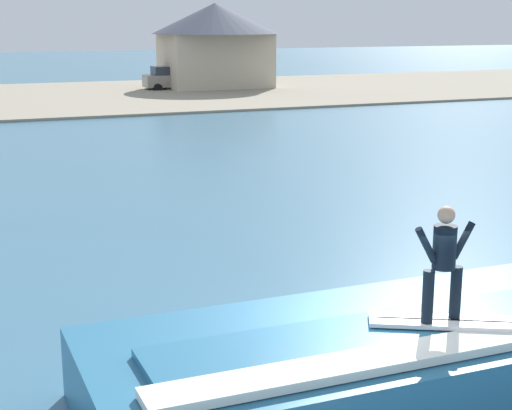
{
  "coord_description": "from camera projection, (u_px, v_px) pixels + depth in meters",
  "views": [
    {
      "loc": [
        -5.56,
        -9.58,
        5.32
      ],
      "look_at": [
        0.57,
        5.32,
        1.53
      ],
      "focal_mm": 55.49,
      "sensor_mm": 36.0,
      "label": 1
    }
  ],
  "objects": [
    {
      "name": "ground_plane",
      "position": [
        355.0,
        382.0,
        11.9
      ],
      "size": [
        260.0,
        260.0,
        0.0
      ],
      "primitive_type": "plane",
      "color": "#3D6D89"
    },
    {
      "name": "wave_crest",
      "position": [
        408.0,
        355.0,
        11.51
      ],
      "size": [
        9.4,
        3.42,
        1.18
      ],
      "color": "teal",
      "rests_on": "ground_plane"
    },
    {
      "name": "surfboard",
      "position": [
        450.0,
        322.0,
        11.0
      ],
      "size": [
        2.21,
        1.52,
        0.06
      ],
      "color": "white",
      "rests_on": "wave_crest"
    },
    {
      "name": "surfer",
      "position": [
        444.0,
        258.0,
        10.78
      ],
      "size": [
        0.96,
        0.32,
        1.63
      ],
      "color": "black",
      "rests_on": "surfboard"
    },
    {
      "name": "shoreline_bank",
      "position": [
        19.0,
        99.0,
        53.6
      ],
      "size": [
        120.0,
        24.73,
        0.15
      ],
      "color": "gray",
      "rests_on": "ground_plane"
    },
    {
      "name": "car_far_shore",
      "position": [
        172.0,
        78.0,
        60.26
      ],
      "size": [
        4.38,
        2.04,
        1.86
      ],
      "color": "gray",
      "rests_on": "ground_plane"
    },
    {
      "name": "house_gabled_white",
      "position": [
        215.0,
        38.0,
        61.12
      ],
      "size": [
        9.81,
        9.81,
        6.56
      ],
      "color": "beige",
      "rests_on": "ground_plane"
    }
  ]
}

